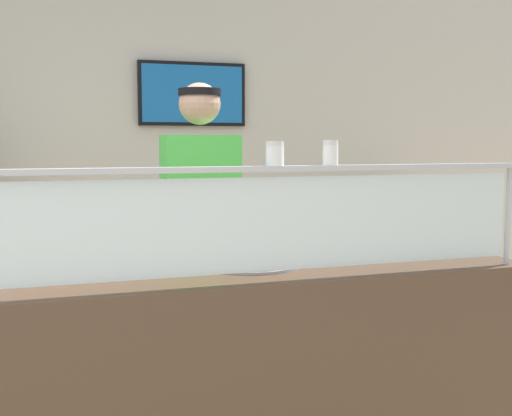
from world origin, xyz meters
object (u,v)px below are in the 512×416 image
at_px(pizza_box_stack, 401,218).
at_px(pizza_tray, 251,261).
at_px(parmesan_shaker, 275,155).
at_px(worker_figure, 202,232).
at_px(pepper_flake_shaker, 330,154).
at_px(pizza_server, 255,256).

bearing_deg(pizza_box_stack, pizza_tray, -135.39).
relative_size(pizza_tray, pizza_box_stack, 0.98).
bearing_deg(parmesan_shaker, pizza_tray, 87.35).
xyz_separation_m(pizza_tray, pizza_box_stack, (1.79, 1.77, -0.09)).
height_order(parmesan_shaker, worker_figure, worker_figure).
height_order(pizza_tray, worker_figure, worker_figure).
bearing_deg(worker_figure, pepper_flake_shaker, -74.46).
bearing_deg(pizza_box_stack, worker_figure, -148.54).
bearing_deg(parmesan_shaker, pepper_flake_shaker, 0.00).
bearing_deg(pizza_tray, worker_figure, 95.43).
bearing_deg(parmesan_shaker, pizza_box_stack, 49.22).
relative_size(parmesan_shaker, pizza_box_stack, 0.20).
bearing_deg(parmesan_shaker, worker_figure, 92.69).
distance_m(pizza_server, worker_figure, 0.66).
bearing_deg(pizza_server, worker_figure, 95.76).
xyz_separation_m(pizza_server, worker_figure, (-0.07, 0.65, 0.02)).
xyz_separation_m(worker_figure, pizza_box_stack, (1.85, 1.13, -0.13)).
height_order(pizza_tray, pizza_box_stack, pizza_tray).
bearing_deg(pizza_box_stack, parmesan_shaker, -130.78).
bearing_deg(pizza_box_stack, pepper_flake_shaker, -127.11).
distance_m(pizza_tray, pizza_box_stack, 2.52).
relative_size(parmesan_shaker, worker_figure, 0.05).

